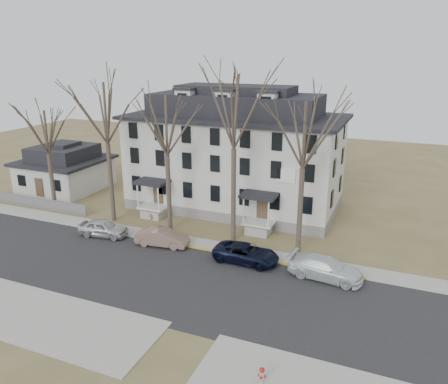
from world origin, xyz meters
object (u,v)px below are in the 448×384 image
at_px(tree_mid_right, 305,131).
at_px(car_tan, 162,238).
at_px(car_white, 326,269).
at_px(tree_center, 234,107).
at_px(tree_mid_left, 166,121).
at_px(tree_far_left, 105,109).
at_px(tree_bungalow, 45,129).
at_px(car_silver, 103,228).
at_px(small_house, 65,170).
at_px(car_navy, 246,254).
at_px(fire_hydrant, 262,376).
at_px(bicycle_left, 147,214).
at_px(boarding_house, 235,154).

distance_m(tree_mid_right, car_tan, 14.07).
bearing_deg(car_tan, car_white, -98.89).
bearing_deg(tree_center, car_tan, -146.84).
distance_m(tree_mid_left, tree_center, 6.18).
distance_m(tree_far_left, car_tan, 12.38).
distance_m(tree_mid_left, tree_bungalow, 13.08).
relative_size(tree_bungalow, car_silver, 2.53).
distance_m(small_house, tree_far_left, 15.00).
xyz_separation_m(car_navy, fire_hydrant, (4.94, -11.58, -0.23)).
xyz_separation_m(tree_center, tree_bungalow, (-19.00, 0.00, -2.97)).
bearing_deg(small_house, car_white, -17.35).
relative_size(tree_center, tree_bungalow, 1.36).
relative_size(tree_mid_right, car_white, 2.46).
relative_size(small_house, car_tan, 2.01).
distance_m(car_navy, bicycle_left, 12.77).
distance_m(small_house, tree_bungalow, 9.43).
bearing_deg(car_silver, tree_mid_left, -60.55).
bearing_deg(tree_mid_left, car_white, -14.06).
bearing_deg(car_navy, tree_far_left, 78.50).
distance_m(small_house, tree_center, 25.41).
relative_size(tree_mid_left, tree_center, 0.87).
distance_m(car_white, bicycle_left, 18.43).
distance_m(tree_center, car_silver, 15.18).
distance_m(tree_mid_right, fire_hydrant, 17.60).
xyz_separation_m(tree_far_left, car_white, (20.26, -3.57, -9.59)).
distance_m(tree_center, tree_mid_right, 5.70).
relative_size(boarding_house, fire_hydrant, 22.95).
distance_m(boarding_house, bicycle_left, 10.41).
bearing_deg(tree_bungalow, car_white, -7.46).
bearing_deg(tree_mid_right, car_navy, -133.23).
relative_size(small_house, fire_hydrant, 9.60).
relative_size(car_navy, car_white, 0.96).
distance_m(car_silver, car_navy, 12.89).
xyz_separation_m(small_house, tree_center, (23.00, -6.20, 8.84)).
bearing_deg(boarding_house, small_house, -174.41).
bearing_deg(boarding_house, bicycle_left, -134.39).
height_order(small_house, car_silver, small_house).
bearing_deg(tree_center, car_navy, -55.05).
bearing_deg(tree_mid_left, tree_center, 0.00).
relative_size(boarding_house, car_tan, 4.81).
relative_size(boarding_house, bicycle_left, 11.92).
distance_m(boarding_house, car_white, 16.91).
bearing_deg(tree_mid_left, bicycle_left, 154.96).
xyz_separation_m(car_white, bicycle_left, (-17.68, 5.17, -0.29)).
height_order(boarding_house, small_house, boarding_house).
relative_size(tree_far_left, car_white, 2.65).
distance_m(small_house, car_silver, 15.83).
relative_size(car_white, fire_hydrant, 5.71).
height_order(tree_far_left, car_white, tree_far_left).
xyz_separation_m(tree_mid_right, car_tan, (-10.42, -3.21, -8.89)).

